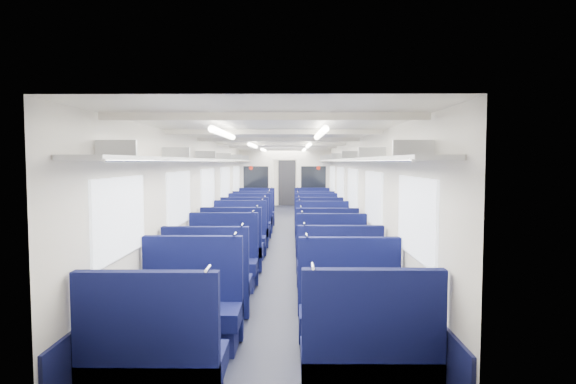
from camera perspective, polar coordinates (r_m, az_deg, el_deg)
The scene contains 33 objects.
floor at distance 12.03m, azimuth -0.59°, elevation -5.59°, with size 2.80×18.00×0.01m, color black.
ceiling at distance 11.87m, azimuth -0.60°, elevation 5.67°, with size 2.80×18.00×0.01m, color white.
wall_left at distance 12.00m, azimuth -7.29°, elevation 0.01°, with size 0.02×18.00×2.35m, color beige.
dado_left at distance 12.08m, azimuth -7.19°, elevation -3.90°, with size 0.03×17.90×0.70m, color #11143A.
wall_right at distance 11.95m, azimuth 6.13°, elevation 0.00°, with size 0.02×18.00×2.35m, color beige.
dado_right at distance 12.03m, azimuth 6.04°, elevation -3.92°, with size 0.03×17.90×0.70m, color #11143A.
wall_far at distance 20.88m, azimuth -0.12°, elevation 1.60°, with size 2.80×0.02×2.35m, color beige.
luggage_rack_left at distance 11.95m, azimuth -6.43°, elevation 3.83°, with size 0.36×17.40×0.18m.
luggage_rack_right at distance 11.91m, azimuth 5.26°, elevation 3.84°, with size 0.36×17.40×0.18m.
windows at distance 11.42m, azimuth -0.64°, elevation 1.08°, with size 2.78×15.60×0.75m.
ceiling_fittings at distance 11.61m, azimuth -0.62°, elevation 5.42°, with size 2.70×16.06×0.11m.
end_door at distance 20.83m, azimuth -0.12°, elevation 1.11°, with size 0.75×0.06×2.00m, color black.
bulkhead at distance 14.37m, azimuth -0.40°, elevation 0.87°, with size 2.80×0.10×2.35m.
seat_0 at distance 3.97m, azimuth -15.96°, elevation -19.85°, with size 1.06×0.59×1.18m.
seat_1 at distance 3.95m, azimuth 9.81°, elevation -19.89°, with size 1.06×0.59×1.18m.
seat_2 at distance 5.17m, azimuth -11.69°, elevation -14.15°, with size 1.06×0.59×1.18m.
seat_3 at distance 5.02m, azimuth 7.60°, elevation -14.64°, with size 1.06×0.59×1.18m.
seat_4 at distance 6.12m, azimuth -9.66°, elevation -11.29°, with size 1.06×0.59×1.18m.
seat_5 at distance 6.17m, azimuth 6.20°, elevation -11.14°, with size 1.06×0.59×1.18m.
seat_6 at distance 7.33m, azimuth -7.89°, elevation -8.76°, with size 1.06×0.59×1.18m.
seat_7 at distance 7.17m, azimuth 5.37°, elevation -9.02°, with size 1.06×0.59×1.18m.
seat_8 at distance 8.45m, azimuth -6.75°, elevation -7.09°, with size 1.06×0.59×1.18m.
seat_9 at distance 8.29m, azimuth 4.70°, elevation -7.28°, with size 1.06×0.59×1.18m.
seat_10 at distance 9.57m, azimuth -5.88°, elevation -5.81°, with size 1.06×0.59×1.18m.
seat_11 at distance 9.40m, azimuth 4.19°, elevation -5.97°, with size 1.06×0.59×1.18m.
seat_12 at distance 10.70m, azimuth -5.19°, elevation -4.79°, with size 1.06×0.59×1.18m.
seat_13 at distance 10.68m, azimuth 3.74°, elevation -4.80°, with size 1.06×0.59×1.18m.
seat_14 at distance 11.70m, azimuth -4.70°, elevation -4.06°, with size 1.06×0.59×1.18m.
seat_15 at distance 11.73m, azimuth 3.45°, elevation -4.03°, with size 1.06×0.59×1.18m.
seat_16 at distance 12.82m, azimuth -4.24°, elevation -3.38°, with size 1.06×0.59×1.18m.
seat_17 at distance 12.78m, azimuth 3.21°, elevation -3.39°, with size 1.06×0.59×1.18m.
seat_18 at distance 14.03m, azimuth -3.83°, elevation -2.76°, with size 1.06×0.59×1.18m.
seat_19 at distance 14.11m, azimuth 2.95°, elevation -2.72°, with size 1.06×0.59×1.18m.
Camera 1 is at (0.23, -11.87, 1.94)m, focal length 29.36 mm.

